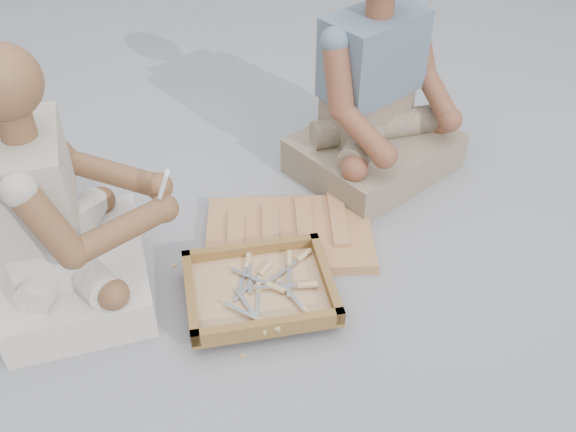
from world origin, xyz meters
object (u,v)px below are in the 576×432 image
object	(u,v)px
companion	(376,102)
tool_tray	(260,289)
craftsman	(59,221)
carved_panel	(289,234)

from	to	relation	value
companion	tool_tray	bearing A→B (deg)	19.39
tool_tray	craftsman	size ratio (longest dim) A/B	0.58
carved_panel	craftsman	world-z (taller)	craftsman
tool_tray	companion	distance (m)	0.98
tool_tray	carved_panel	bearing A→B (deg)	55.63
carved_panel	tool_tray	bearing A→B (deg)	-124.37
craftsman	companion	size ratio (longest dim) A/B	0.94
carved_panel	tool_tray	size ratio (longest dim) A/B	1.18
tool_tray	craftsman	world-z (taller)	craftsman
tool_tray	craftsman	bearing A→B (deg)	157.05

